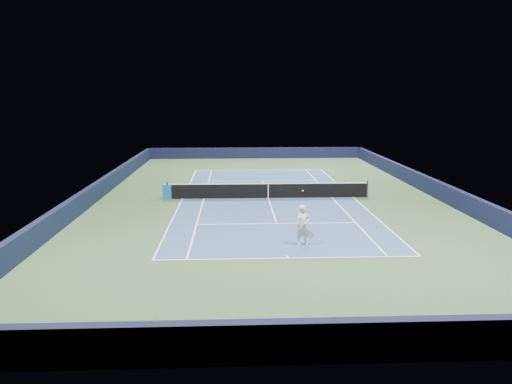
{
  "coord_description": "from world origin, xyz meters",
  "views": [
    {
      "loc": [
        -2.17,
        -31.2,
        6.62
      ],
      "look_at": [
        -0.91,
        -3.0,
        1.0
      ],
      "focal_mm": 35.0,
      "sensor_mm": 36.0,
      "label": 1
    }
  ],
  "objects": [
    {
      "name": "service_line_far",
      "position": [
        0.0,
        6.4,
        0.01
      ],
      "size": [
        8.23,
        0.08,
        0.0
      ],
      "primitive_type": "cube",
      "color": "white",
      "rests_on": "ground"
    },
    {
      "name": "wall_right",
      "position": [
        10.82,
        0.0,
        0.55
      ],
      "size": [
        0.35,
        40.0,
        1.1
      ],
      "primitive_type": "cube",
      "color": "black",
      "rests_on": "ground"
    },
    {
      "name": "sideline_doubles_right",
      "position": [
        5.49,
        0.0,
        0.01
      ],
      "size": [
        0.08,
        23.77,
        0.0
      ],
      "primitive_type": "cube",
      "color": "white",
      "rests_on": "ground"
    },
    {
      "name": "wall_far",
      "position": [
        0.0,
        19.82,
        0.55
      ],
      "size": [
        22.0,
        0.35,
        1.1
      ],
      "primitive_type": "cube",
      "color": "black",
      "rests_on": "ground"
    },
    {
      "name": "sideline_doubles_left",
      "position": [
        -5.49,
        0.0,
        0.01
      ],
      "size": [
        0.08,
        23.77,
        0.0
      ],
      "primitive_type": "cube",
      "color": "white",
      "rests_on": "ground"
    },
    {
      "name": "baseline_near",
      "position": [
        0.0,
        -11.88,
        0.01
      ],
      "size": [
        10.97,
        0.08,
        0.0
      ],
      "primitive_type": "cube",
      "color": "white",
      "rests_on": "ground"
    },
    {
      "name": "ground",
      "position": [
        0.0,
        0.0,
        0.0
      ],
      "size": [
        40.0,
        40.0,
        0.0
      ],
      "primitive_type": "plane",
      "color": "#2A4A28",
      "rests_on": "ground"
    },
    {
      "name": "baseline_far",
      "position": [
        0.0,
        11.88,
        0.01
      ],
      "size": [
        10.97,
        0.08,
        0.0
      ],
      "primitive_type": "cube",
      "color": "white",
      "rests_on": "ground"
    },
    {
      "name": "center_service_line",
      "position": [
        0.0,
        0.0,
        0.01
      ],
      "size": [
        0.08,
        12.8,
        0.0
      ],
      "primitive_type": "cube",
      "color": "white",
      "rests_on": "ground"
    },
    {
      "name": "center_mark_far",
      "position": [
        0.0,
        11.73,
        0.01
      ],
      "size": [
        0.08,
        0.3,
        0.0
      ],
      "primitive_type": "cube",
      "color": "white",
      "rests_on": "ground"
    },
    {
      "name": "sideline_singles_left",
      "position": [
        -4.12,
        0.0,
        0.01
      ],
      "size": [
        0.08,
        23.77,
        0.0
      ],
      "primitive_type": "cube",
      "color": "white",
      "rests_on": "ground"
    },
    {
      "name": "wall_near",
      "position": [
        0.0,
        -19.82,
        0.55
      ],
      "size": [
        22.0,
        0.35,
        1.1
      ],
      "primitive_type": "cube",
      "color": "black",
      "rests_on": "ground"
    },
    {
      "name": "sideline_singles_right",
      "position": [
        4.12,
        0.0,
        0.01
      ],
      "size": [
        0.08,
        23.77,
        0.0
      ],
      "primitive_type": "cube",
      "color": "white",
      "rests_on": "ground"
    },
    {
      "name": "tennis_player",
      "position": [
        0.84,
        -10.09,
        0.9
      ],
      "size": [
        0.85,
        1.32,
        2.28
      ],
      "color": "silver",
      "rests_on": "ground"
    },
    {
      "name": "service_line_near",
      "position": [
        0.0,
        -6.4,
        0.01
      ],
      "size": [
        8.23,
        0.08,
        0.0
      ],
      "primitive_type": "cube",
      "color": "white",
      "rests_on": "ground"
    },
    {
      "name": "tennis_net",
      "position": [
        0.0,
        0.0,
        0.5
      ],
      "size": [
        12.9,
        0.1,
        1.07
      ],
      "color": "black",
      "rests_on": "ground"
    },
    {
      "name": "court_surface",
      "position": [
        0.0,
        0.0,
        0.0
      ],
      "size": [
        10.97,
        23.77,
        0.01
      ],
      "primitive_type": "cube",
      "color": "navy",
      "rests_on": "ground"
    },
    {
      "name": "sponsor_cube",
      "position": [
        -6.4,
        0.2,
        0.46
      ],
      "size": [
        0.64,
        0.59,
        0.91
      ],
      "color": "#1C59AA",
      "rests_on": "ground"
    },
    {
      "name": "wall_left",
      "position": [
        -10.82,
        0.0,
        0.55
      ],
      "size": [
        0.35,
        40.0,
        1.1
      ],
      "primitive_type": "cube",
      "color": "black",
      "rests_on": "ground"
    },
    {
      "name": "center_mark_near",
      "position": [
        0.0,
        -11.73,
        0.01
      ],
      "size": [
        0.08,
        0.3,
        0.0
      ],
      "primitive_type": "cube",
      "color": "white",
      "rests_on": "ground"
    }
  ]
}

